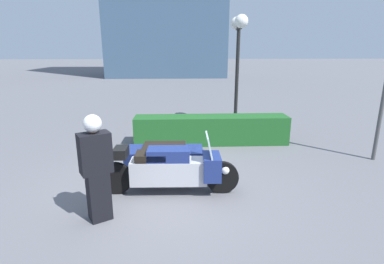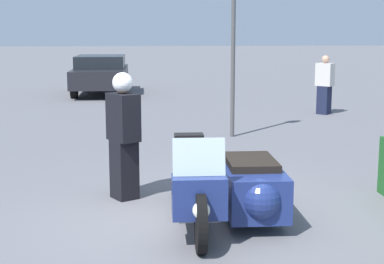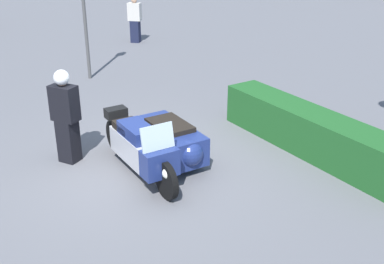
# 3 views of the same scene
# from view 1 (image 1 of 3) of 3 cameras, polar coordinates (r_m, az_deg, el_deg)

# --- Properties ---
(ground_plane) EXTENTS (160.00, 160.00, 0.00)m
(ground_plane) POSITION_cam_1_polar(r_m,az_deg,el_deg) (5.88, -5.88, -11.11)
(ground_plane) COLOR slate
(police_motorcycle) EXTENTS (2.60, 1.37, 1.14)m
(police_motorcycle) POSITION_cam_1_polar(r_m,az_deg,el_deg) (5.97, -3.96, -5.86)
(police_motorcycle) COLOR black
(police_motorcycle) RESTS_ON ground
(officer_rider) EXTENTS (0.54, 0.48, 1.70)m
(officer_rider) POSITION_cam_1_polar(r_m,az_deg,el_deg) (4.84, -17.78, -6.17)
(officer_rider) COLOR black
(officer_rider) RESTS_ON ground
(hedge_bush_curbside) EXTENTS (4.34, 0.72, 0.80)m
(hedge_bush_curbside) POSITION_cam_1_polar(r_m,az_deg,el_deg) (8.58, 3.68, 0.43)
(hedge_bush_curbside) COLOR #1E5623
(hedge_bush_curbside) RESTS_ON ground
(twin_lamp_post) EXTENTS (0.43, 1.18, 3.68)m
(twin_lamp_post) POSITION_cam_1_polar(r_m,az_deg,el_deg) (10.43, 8.85, 17.65)
(twin_lamp_post) COLOR black
(twin_lamp_post) RESTS_ON ground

